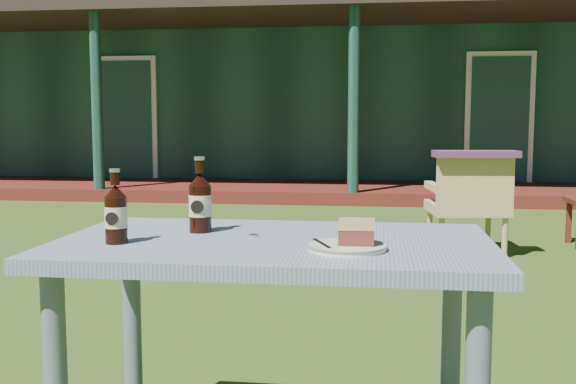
# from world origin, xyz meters

# --- Properties ---
(ground) EXTENTS (80.00, 80.00, 0.00)m
(ground) POSITION_xyz_m (0.00, 0.00, 0.00)
(ground) COLOR #334916
(pavilion) EXTENTS (15.80, 8.30, 3.45)m
(pavilion) POSITION_xyz_m (-0.00, 9.39, 1.61)
(pavilion) COLOR #173C2F
(pavilion) RESTS_ON ground
(cafe_table) EXTENTS (1.20, 0.70, 0.72)m
(cafe_table) POSITION_xyz_m (0.00, -1.60, 0.62)
(cafe_table) COLOR slate
(cafe_table) RESTS_ON ground
(plate) EXTENTS (0.20, 0.20, 0.01)m
(plate) POSITION_xyz_m (0.21, -1.73, 0.73)
(plate) COLOR silver
(plate) RESTS_ON cafe_table
(cake_slice) EXTENTS (0.09, 0.09, 0.06)m
(cake_slice) POSITION_xyz_m (0.23, -1.71, 0.77)
(cake_slice) COLOR #55241B
(cake_slice) RESTS_ON plate
(fork) EXTENTS (0.06, 0.13, 0.00)m
(fork) POSITION_xyz_m (0.14, -1.74, 0.74)
(fork) COLOR silver
(fork) RESTS_ON plate
(cola_bottle_near) EXTENTS (0.07, 0.07, 0.22)m
(cola_bottle_near) POSITION_xyz_m (-0.23, -1.51, 0.81)
(cola_bottle_near) COLOR black
(cola_bottle_near) RESTS_ON cafe_table
(cola_bottle_far) EXTENTS (0.06, 0.06, 0.20)m
(cola_bottle_far) POSITION_xyz_m (-0.41, -1.72, 0.80)
(cola_bottle_far) COLOR black
(cola_bottle_far) RESTS_ON cafe_table
(bottle_cap) EXTENTS (0.03, 0.03, 0.01)m
(bottle_cap) POSITION_xyz_m (-0.06, -1.58, 0.72)
(bottle_cap) COLOR silver
(bottle_cap) RESTS_ON cafe_table
(armchair_left) EXTENTS (0.63, 0.60, 0.77)m
(armchair_left) POSITION_xyz_m (1.00, 1.90, 0.43)
(armchair_left) COLOR tan
(armchair_left) RESTS_ON ground
(floral_throw) EXTENTS (0.64, 0.28, 0.05)m
(floral_throw) POSITION_xyz_m (1.02, 1.74, 0.79)
(floral_throw) COLOR #552B4A
(floral_throw) RESTS_ON armchair_left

